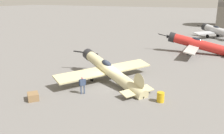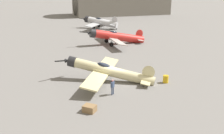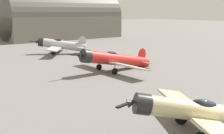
% 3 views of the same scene
% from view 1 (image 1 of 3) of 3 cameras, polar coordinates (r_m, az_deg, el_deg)
% --- Properties ---
extents(ground_plane, '(400.00, 400.00, 0.00)m').
position_cam_1_polar(ground_plane, '(25.93, 0.00, -3.82)').
color(ground_plane, slate).
extents(airplane_foreground, '(11.53, 11.13, 3.21)m').
position_cam_1_polar(airplane_foreground, '(25.96, -0.68, -0.84)').
color(airplane_foreground, beige).
rests_on(airplane_foreground, ground_plane).
extents(airplane_mid_apron, '(12.76, 12.68, 3.60)m').
position_cam_1_polar(airplane_mid_apron, '(41.58, 20.18, 5.04)').
color(airplane_mid_apron, red).
rests_on(airplane_mid_apron, ground_plane).
extents(airplane_far_line, '(9.22, 10.36, 3.33)m').
position_cam_1_polar(airplane_far_line, '(59.08, 23.84, 7.93)').
color(airplane_far_line, '#B7BABF').
rests_on(airplane_far_line, ground_plane).
extents(ground_crew_mechanic, '(0.52, 0.49, 1.73)m').
position_cam_1_polar(ground_crew_mechanic, '(22.89, -7.09, -3.97)').
color(ground_crew_mechanic, '#384766').
rests_on(ground_crew_mechanic, ground_plane).
extents(equipment_crate, '(1.48, 1.46, 0.64)m').
position_cam_1_polar(equipment_crate, '(22.84, -18.37, -6.72)').
color(equipment_crate, olive).
rests_on(equipment_crate, ground_plane).
extents(fuel_drum, '(0.69, 0.69, 0.91)m').
position_cam_1_polar(fuel_drum, '(21.68, 11.55, -7.08)').
color(fuel_drum, gold).
rests_on(fuel_drum, ground_plane).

